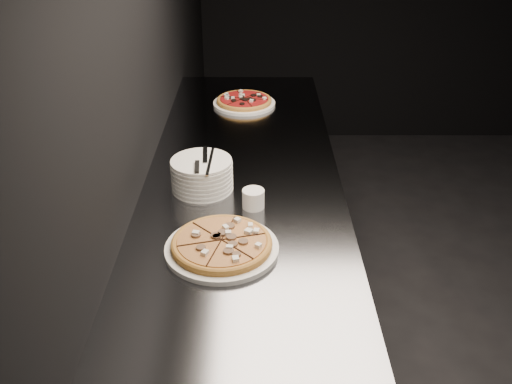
{
  "coord_description": "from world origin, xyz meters",
  "views": [
    {
      "loc": [
        -2.08,
        -1.92,
        1.94
      ],
      "look_at": [
        -2.08,
        -0.16,
        0.95
      ],
      "focal_mm": 40.0,
      "sensor_mm": 36.0,
      "label": 1
    }
  ],
  "objects_px": {
    "counter": "(244,274)",
    "pizza_mushroom": "(222,245)",
    "pizza_tomato": "(244,101)",
    "cutlery": "(203,162)",
    "plate_stack": "(202,175)",
    "ramekin": "(253,198)"
  },
  "relations": [
    {
      "from": "pizza_mushroom",
      "to": "cutlery",
      "type": "height_order",
      "value": "cutlery"
    },
    {
      "from": "pizza_mushroom",
      "to": "plate_stack",
      "type": "bearing_deg",
      "value": 103.22
    },
    {
      "from": "plate_stack",
      "to": "ramekin",
      "type": "bearing_deg",
      "value": -35.16
    },
    {
      "from": "pizza_mushroom",
      "to": "plate_stack",
      "type": "height_order",
      "value": "plate_stack"
    },
    {
      "from": "pizza_tomato",
      "to": "cutlery",
      "type": "xyz_separation_m",
      "value": [
        -0.13,
        -0.88,
        0.1
      ]
    },
    {
      "from": "counter",
      "to": "pizza_mushroom",
      "type": "height_order",
      "value": "pizza_mushroom"
    },
    {
      "from": "plate_stack",
      "to": "cutlery",
      "type": "height_order",
      "value": "cutlery"
    },
    {
      "from": "pizza_tomato",
      "to": "plate_stack",
      "type": "xyz_separation_m",
      "value": [
        -0.14,
        -0.86,
        0.04
      ]
    },
    {
      "from": "cutlery",
      "to": "pizza_mushroom",
      "type": "bearing_deg",
      "value": -81.88
    },
    {
      "from": "pizza_mushroom",
      "to": "pizza_tomato",
      "type": "height_order",
      "value": "pizza_mushroom"
    },
    {
      "from": "pizza_tomato",
      "to": "cutlery",
      "type": "relative_size",
      "value": 1.36
    },
    {
      "from": "pizza_mushroom",
      "to": "cutlery",
      "type": "bearing_deg",
      "value": 102.52
    },
    {
      "from": "pizza_mushroom",
      "to": "pizza_tomato",
      "type": "xyz_separation_m",
      "value": [
        0.04,
        1.26,
        -0.0
      ]
    },
    {
      "from": "pizza_tomato",
      "to": "ramekin",
      "type": "bearing_deg",
      "value": -87.01
    },
    {
      "from": "counter",
      "to": "pizza_mushroom",
      "type": "bearing_deg",
      "value": -96.4
    },
    {
      "from": "pizza_mushroom",
      "to": "pizza_tomato",
      "type": "distance_m",
      "value": 1.26
    },
    {
      "from": "counter",
      "to": "cutlery",
      "type": "height_order",
      "value": "cutlery"
    },
    {
      "from": "counter",
      "to": "ramekin",
      "type": "distance_m",
      "value": 0.54
    },
    {
      "from": "pizza_tomato",
      "to": "plate_stack",
      "type": "relative_size",
      "value": 1.45
    },
    {
      "from": "counter",
      "to": "pizza_mushroom",
      "type": "distance_m",
      "value": 0.68
    },
    {
      "from": "ramekin",
      "to": "pizza_mushroom",
      "type": "bearing_deg",
      "value": -109.96
    },
    {
      "from": "ramekin",
      "to": "cutlery",
      "type": "bearing_deg",
      "value": 147.2
    }
  ]
}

